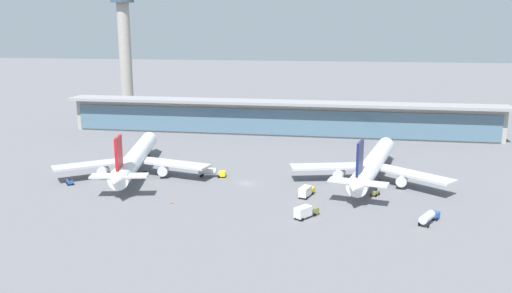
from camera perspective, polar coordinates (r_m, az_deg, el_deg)
name	(u,v)px	position (r m, az deg, el deg)	size (l,w,h in m)	color
ground_plane	(247,183)	(162.00, -0.98, -4.00)	(1200.00, 1200.00, 0.00)	slate
airliner_left_stand	(135,158)	(174.90, -12.92, -1.22)	(48.80, 64.36, 17.26)	white
airliner_centre_stand	(373,164)	(166.78, 12.49, -1.88)	(48.85, 64.40, 17.26)	white
service_truck_near_nose_blue	(70,182)	(170.20, -19.49, -3.62)	(3.14, 3.29, 2.05)	#234C9E
service_truck_under_wing_olive	(375,193)	(153.99, 12.75, -4.89)	(2.84, 3.32, 2.05)	olive
service_truck_mid_apron_yellow	(211,172)	(169.02, -4.91, -2.73)	(8.73, 2.98, 2.95)	yellow
service_truck_by_tail_yellow	(306,191)	(149.64, 5.45, -4.81)	(4.33, 7.65, 3.10)	yellow
service_truck_on_taxiway_olive	(305,211)	(133.54, 5.33, -7.00)	(6.15, 7.26, 3.10)	olive
service_truck_at_far_stand_blue	(429,217)	(136.15, 18.16, -7.21)	(6.11, 8.62, 2.95)	#234C9E
terminal_building	(279,117)	(233.66, 2.49, 3.18)	(192.22, 12.80, 15.20)	#9E998E
control_tower	(125,42)	(288.50, -14.02, 10.86)	(12.00, 12.00, 71.49)	#9E998E
safety_cone_alpha	(172,202)	(145.98, -9.07, -5.94)	(0.62, 0.62, 0.70)	orange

